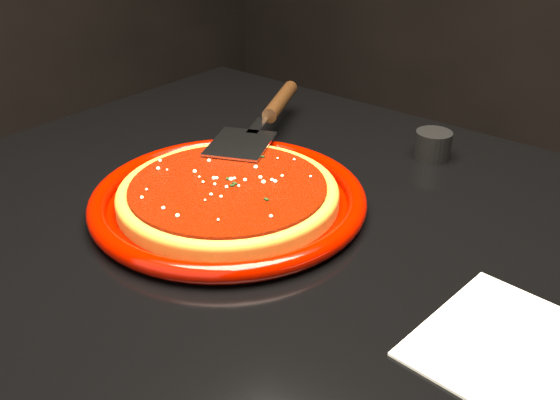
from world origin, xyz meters
The scene contains 9 objects.
plate centered at (-0.16, -0.04, 0.76)m, with size 0.35×0.35×0.03m, color #6F0600.
pizza_crust centered at (-0.16, -0.04, 0.77)m, with size 0.28×0.28×0.01m, color #94621E.
pizza_crust_rim centered at (-0.16, -0.04, 0.77)m, with size 0.28×0.28×0.02m, color #94621E.
pizza_sauce centered at (-0.16, -0.04, 0.78)m, with size 0.25×0.25×0.01m, color #6D0F00.
parmesan_dusting centered at (-0.16, -0.04, 0.79)m, with size 0.24×0.24×0.01m, color beige, non-canonical shape.
basil_flecks centered at (-0.16, -0.04, 0.79)m, with size 0.22×0.22×0.00m, color black, non-canonical shape.
pizza_server centered at (-0.26, 0.14, 0.79)m, with size 0.10×0.35×0.03m, color silver, non-canonical shape.
napkin_a centered at (0.23, -0.07, 0.75)m, with size 0.17×0.17×0.00m, color silver.
ramekin centered at (-0.03, 0.26, 0.77)m, with size 0.05×0.05×0.04m, color black.
Camera 1 is at (0.33, -0.54, 1.14)m, focal length 40.00 mm.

